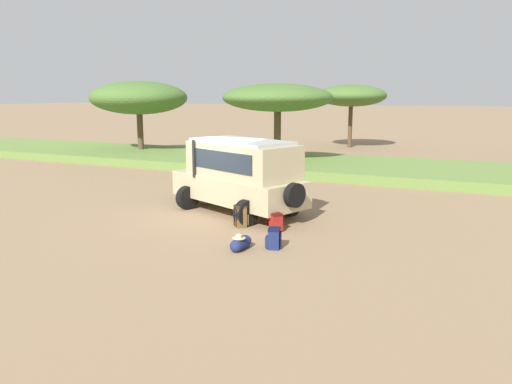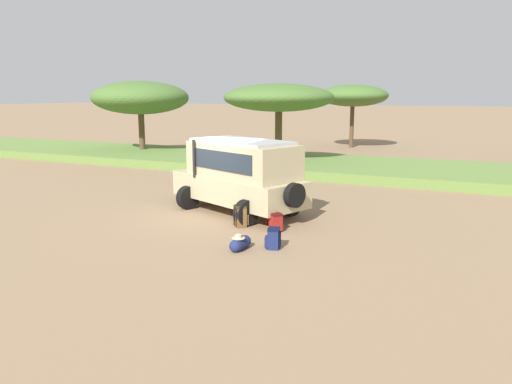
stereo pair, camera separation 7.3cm
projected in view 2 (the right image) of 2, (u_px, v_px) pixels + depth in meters
ground_plane at (217, 214)px, 16.46m from camera, size 320.00×320.00×0.00m
grass_bank at (318, 165)px, 26.06m from camera, size 120.00×7.00×0.44m
safari_vehicle at (240, 174)px, 16.41m from camera, size 5.38×3.82×2.44m
backpack_beside_front_wheel at (241, 216)px, 14.85m from camera, size 0.50×0.50×0.65m
backpack_cluster_center at (273, 238)px, 12.75m from camera, size 0.44×0.41×0.55m
backpack_near_rear_wheel at (273, 215)px, 15.08m from camera, size 0.45×0.45×0.64m
backpack_outermost at (276, 222)px, 14.39m from camera, size 0.46×0.45×0.53m
duffel_bag_low_black_case at (240, 243)px, 12.68m from camera, size 0.35×0.81×0.42m
acacia_tree_far_left at (140, 98)px, 31.09m from camera, size 6.08×5.89×4.68m
acacia_tree_left_mid at (279, 98)px, 26.49m from camera, size 5.85×6.03×4.44m
acacia_tree_centre_back at (353, 96)px, 36.22m from camera, size 5.07×5.25×4.55m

